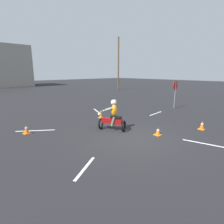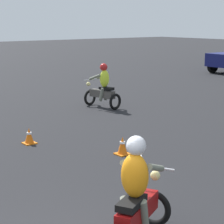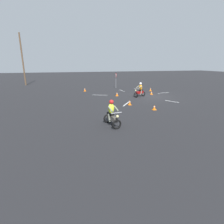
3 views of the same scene
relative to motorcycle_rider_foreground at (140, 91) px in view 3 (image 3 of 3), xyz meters
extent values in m
plane|color=black|center=(-0.09, -1.45, -0.73)|extent=(120.00, 120.00, 0.00)
torus|color=black|center=(-0.31, 0.61, -0.43)|extent=(0.58, 0.36, 0.60)
torus|color=black|center=(0.28, -0.55, -0.43)|extent=(0.58, 0.36, 0.60)
cube|color=maroon|center=(-0.02, 0.03, -0.21)|extent=(0.71, 1.09, 0.28)
cube|color=black|center=(0.08, -0.16, 0.01)|extent=(0.49, 0.62, 0.10)
cylinder|color=silver|center=(-0.29, 0.57, 0.27)|extent=(0.64, 0.35, 0.04)
sphere|color=#F2E08C|center=(-0.35, 0.68, 0.09)|extent=(0.22, 0.22, 0.16)
ellipsoid|color=orange|center=(0.04, -0.08, 0.37)|extent=(0.48, 0.43, 0.64)
cylinder|color=slate|center=(0.08, 0.28, 0.42)|extent=(0.33, 0.53, 0.27)
cylinder|color=slate|center=(-0.28, 0.10, 0.42)|extent=(0.33, 0.53, 0.27)
cylinder|color=slate|center=(0.15, 0.01, -0.21)|extent=(0.22, 0.27, 0.51)
cylinder|color=slate|center=(-0.10, -0.12, -0.21)|extent=(0.22, 0.27, 0.51)
sphere|color=silver|center=(0.02, -0.04, 0.79)|extent=(0.38, 0.38, 0.28)
torus|color=black|center=(-9.21, 5.60, -0.43)|extent=(0.21, 0.61, 0.60)
torus|color=black|center=(-7.94, 5.83, -0.43)|extent=(0.21, 0.61, 0.60)
cube|color=#4C4742|center=(-8.57, 5.71, -0.21)|extent=(1.13, 0.44, 0.28)
cube|color=black|center=(-8.36, 5.75, 0.01)|extent=(0.60, 0.36, 0.10)
cylinder|color=silver|center=(-9.16, 5.60, 0.27)|extent=(0.16, 0.69, 0.04)
sphere|color=#F2E08C|center=(-9.29, 5.58, 0.09)|extent=(0.19, 0.19, 0.16)
ellipsoid|color=#D8F233|center=(-8.46, 5.73, 0.37)|extent=(0.35, 0.44, 0.64)
cylinder|color=slate|center=(-8.79, 5.88, 0.42)|extent=(0.55, 0.19, 0.27)
cylinder|color=slate|center=(-8.72, 5.48, 0.42)|extent=(0.55, 0.19, 0.27)
cylinder|color=slate|center=(-8.50, 5.87, -0.21)|extent=(0.26, 0.16, 0.51)
cylinder|color=slate|center=(-8.45, 5.59, -0.21)|extent=(0.26, 0.16, 0.51)
sphere|color=red|center=(-8.50, 5.73, 0.79)|extent=(0.33, 0.33, 0.28)
cylinder|color=slate|center=(7.85, 0.59, 0.37)|extent=(0.07, 0.07, 2.20)
cylinder|color=red|center=(7.85, 0.61, 1.22)|extent=(0.70, 0.03, 0.70)
cylinder|color=white|center=(7.85, 0.62, 1.22)|extent=(0.60, 0.01, 0.60)
cube|color=orange|center=(3.61, -3.24, -0.71)|extent=(0.32, 0.32, 0.03)
cone|color=orange|center=(3.61, -3.24, -0.48)|extent=(0.24, 0.24, 0.44)
cylinder|color=white|center=(3.61, -3.24, -0.41)|extent=(0.13, 0.13, 0.05)
cube|color=orange|center=(-3.54, 2.61, -0.71)|extent=(0.32, 0.32, 0.03)
cone|color=orange|center=(-3.54, 2.61, -0.49)|extent=(0.24, 0.24, 0.42)
cylinder|color=white|center=(-3.54, 2.61, -0.42)|extent=(0.13, 0.13, 0.05)
cube|color=orange|center=(1.20, 2.43, -0.71)|extent=(0.32, 0.32, 0.03)
cone|color=orange|center=(1.20, 2.43, -0.49)|extent=(0.24, 0.24, 0.42)
cylinder|color=white|center=(1.20, 2.43, -0.42)|extent=(0.13, 0.13, 0.05)
cube|color=orange|center=(-5.79, 1.26, -0.71)|extent=(0.32, 0.32, 0.03)
cone|color=orange|center=(-5.79, 1.26, -0.50)|extent=(0.24, 0.24, 0.39)
cylinder|color=white|center=(-5.79, 1.26, -0.44)|extent=(0.13, 0.13, 0.05)
cube|color=orange|center=(1.11, -2.08, -0.71)|extent=(0.32, 0.32, 0.03)
cone|color=orange|center=(1.11, -2.08, -0.52)|extent=(0.24, 0.24, 0.35)
cylinder|color=white|center=(1.11, -2.08, -0.47)|extent=(0.13, 0.13, 0.05)
cube|color=orange|center=(5.83, 5.71, -0.71)|extent=(0.32, 0.32, 0.03)
cone|color=orange|center=(5.83, 5.71, -0.48)|extent=(0.24, 0.24, 0.43)
cylinder|color=white|center=(5.83, 5.71, -0.41)|extent=(0.13, 0.13, 0.05)
cube|color=silver|center=(5.01, 0.56, -0.72)|extent=(1.77, 0.26, 0.01)
cube|color=silver|center=(2.31, 4.26, -0.72)|extent=(0.81, 1.73, 0.01)
cube|color=silver|center=(-3.05, 2.76, -0.72)|extent=(1.69, 1.26, 0.01)
cube|color=silver|center=(-3.26, -2.13, -0.72)|extent=(1.32, 0.84, 0.01)
cube|color=silver|center=(1.70, -4.16, -0.72)|extent=(0.59, 1.92, 0.01)
cylinder|color=brown|center=(15.61, 15.04, 3.61)|extent=(0.24, 0.24, 8.66)
camera|label=1|loc=(-6.14, -6.47, 2.33)|focal=28.00mm
camera|label=2|loc=(4.37, -3.82, 2.48)|focal=70.00mm
camera|label=3|loc=(-18.58, 8.45, 3.10)|focal=28.00mm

